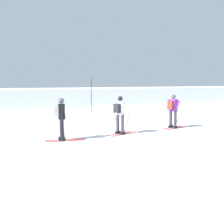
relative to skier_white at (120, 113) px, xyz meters
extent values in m
plane|color=white|center=(0.03, -3.47, -0.95)|extent=(120.00, 120.00, 0.00)
cube|color=white|center=(0.03, 17.41, -0.12)|extent=(80.00, 7.40, 1.68)
cube|color=red|center=(0.12, 0.19, -0.94)|extent=(1.55, 0.59, 0.02)
cube|color=red|center=(0.21, -0.08, -0.94)|extent=(1.55, 0.59, 0.02)
cube|color=black|center=(-0.02, 0.14, -0.88)|extent=(0.28, 0.20, 0.10)
cube|color=black|center=(0.06, -0.13, -0.88)|extent=(0.28, 0.20, 0.10)
cylinder|color=#38333D|center=(-0.02, 0.14, -0.41)|extent=(0.14, 0.14, 0.85)
cylinder|color=#38333D|center=(0.06, -0.13, -0.41)|extent=(0.14, 0.14, 0.85)
cube|color=white|center=(0.02, 0.01, 0.22)|extent=(0.35, 0.44, 0.60)
cylinder|color=white|center=(-0.04, 0.25, 0.20)|extent=(0.17, 0.27, 0.55)
cylinder|color=white|center=(0.12, -0.22, 0.20)|extent=(0.17, 0.27, 0.55)
sphere|color=black|center=(0.02, 0.01, 0.65)|extent=(0.22, 0.22, 0.22)
cylinder|color=#38383D|center=(0.02, 0.33, -0.44)|extent=(0.15, 0.38, 1.03)
cylinder|color=#38383D|center=(0.21, -0.25, -0.44)|extent=(0.15, 0.38, 1.03)
cube|color=#232328|center=(-0.18, -0.06, 0.24)|extent=(0.26, 0.32, 0.40)
cube|color=red|center=(-2.54, 0.03, -0.94)|extent=(1.58, 0.46, 0.02)
cube|color=red|center=(-2.61, -0.24, -0.94)|extent=(1.58, 0.46, 0.02)
cube|color=black|center=(-2.69, 0.07, -0.88)|extent=(0.28, 0.18, 0.10)
cube|color=black|center=(-2.75, -0.21, -0.88)|extent=(0.28, 0.18, 0.10)
cylinder|color=black|center=(-2.69, 0.07, -0.41)|extent=(0.14, 0.14, 0.85)
cylinder|color=black|center=(-2.75, -0.21, -0.41)|extent=(0.14, 0.14, 0.85)
cube|color=black|center=(-2.72, -0.07, 0.22)|extent=(0.32, 0.43, 0.60)
cylinder|color=black|center=(-2.64, 0.17, 0.20)|extent=(0.15, 0.27, 0.55)
cylinder|color=black|center=(-2.76, -0.32, 0.20)|extent=(0.15, 0.27, 0.55)
sphere|color=#4C4C56|center=(-2.72, -0.07, 0.65)|extent=(0.22, 0.22, 0.22)
cylinder|color=#38383D|center=(-2.55, 0.22, -0.40)|extent=(0.11, 0.35, 1.12)
cylinder|color=#38383D|center=(-2.70, -0.41, -0.40)|extent=(0.11, 0.35, 1.12)
cube|color=#B7B2A3|center=(-2.93, -0.02, 0.24)|extent=(0.24, 0.31, 0.40)
cube|color=red|center=(3.33, 0.33, -0.94)|extent=(1.58, 0.44, 0.02)
cube|color=red|center=(3.40, 0.06, -0.94)|extent=(1.58, 0.44, 0.02)
cube|color=black|center=(3.19, 0.30, -0.88)|extent=(0.28, 0.17, 0.10)
cube|color=black|center=(3.25, 0.03, -0.88)|extent=(0.28, 0.17, 0.10)
cylinder|color=#2D2D33|center=(3.19, 0.30, -0.41)|extent=(0.14, 0.14, 0.85)
cylinder|color=#2D2D33|center=(3.25, 0.03, -0.41)|extent=(0.14, 0.14, 0.85)
cube|color=purple|center=(3.22, 0.16, 0.22)|extent=(0.32, 0.42, 0.60)
cylinder|color=purple|center=(3.18, 0.41, 0.20)|extent=(0.14, 0.27, 0.55)
cylinder|color=purple|center=(3.29, -0.08, 0.20)|extent=(0.14, 0.27, 0.55)
sphere|color=#4C4C56|center=(3.22, 0.16, 0.65)|extent=(0.22, 0.22, 0.22)
cylinder|color=#38383D|center=(3.26, 0.44, -0.39)|extent=(0.13, 0.47, 1.14)
cylinder|color=#38383D|center=(3.37, -0.07, -0.39)|extent=(0.13, 0.47, 1.14)
cube|color=maroon|center=(3.01, 0.12, 0.24)|extent=(0.24, 0.31, 0.40)
cylinder|color=black|center=(2.46, 8.39, 0.34)|extent=(0.04, 0.04, 2.60)
camera|label=1|loc=(-6.32, -10.77, 1.37)|focal=45.35mm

